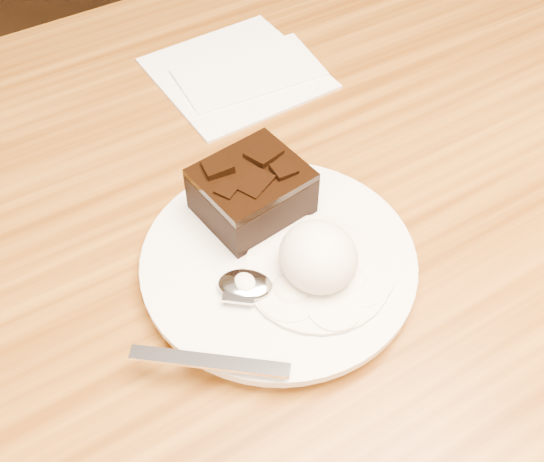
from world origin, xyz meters
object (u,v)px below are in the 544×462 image
brownie (252,194)px  ice_cream_scoop (318,257)px  plate (279,264)px  dining_table (248,420)px  napkin (237,72)px  spoon (245,286)px

brownie → ice_cream_scoop: bearing=-84.0°
plate → dining_table: bearing=99.0°
dining_table → napkin: (0.11, 0.19, 0.38)m
brownie → ice_cream_scoop: (0.01, -0.08, 0.00)m
ice_cream_scoop → napkin: bearing=72.9°
plate → brownie: bearing=81.6°
ice_cream_scoop → spoon: ice_cream_scoop is taller
plate → brownie: 0.06m
dining_table → ice_cream_scoop: 0.42m
dining_table → napkin: 0.44m
ice_cream_scoop → dining_table: bearing=106.9°
dining_table → brownie: brownie is taller
ice_cream_scoop → napkin: 0.29m
dining_table → spoon: 0.40m
ice_cream_scoop → spoon: 0.06m
dining_table → napkin: bearing=60.2°
plate → spoon: size_ratio=1.31×
brownie → spoon: brownie is taller
plate → napkin: 0.27m
spoon → ice_cream_scoop: bearing=-66.4°
dining_table → napkin: napkin is taller
napkin → dining_table: bearing=-119.8°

